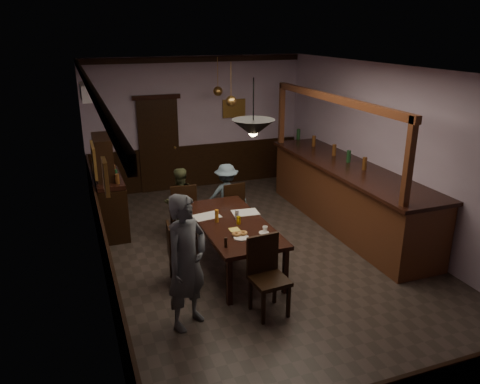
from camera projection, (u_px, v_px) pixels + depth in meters
name	position (u px, v px, depth m)	size (l,w,h in m)	color
room	(265.00, 171.00, 7.18)	(5.01, 8.01, 3.01)	#2D2621
dining_table	(232.00, 226.00, 7.22)	(1.03, 2.21, 0.75)	black
chair_far_left	(183.00, 209.00, 8.22)	(0.48, 0.48, 1.03)	black
chair_far_right	(232.00, 205.00, 8.55)	(0.45, 0.45, 0.95)	black
chair_near	(267.00, 271.00, 6.10)	(0.49, 0.49, 1.05)	black
chair_side	(177.00, 251.00, 6.80)	(0.44, 0.44, 0.93)	black
person_standing	(187.00, 262.00, 5.70)	(0.64, 0.42, 1.75)	#51565D
person_seated_left	(180.00, 201.00, 8.45)	(0.60, 0.47, 1.23)	#4D5533
person_seated_right	(227.00, 195.00, 8.76)	(0.78, 0.45, 1.21)	slate
newspaper_left	(206.00, 216.00, 7.41)	(0.42, 0.30, 0.01)	silver
newspaper_right	(245.00, 212.00, 7.56)	(0.42, 0.30, 0.01)	silver
napkin	(234.00, 229.00, 6.93)	(0.15, 0.15, 0.00)	#DFC952
saucer	(264.00, 233.00, 6.81)	(0.15, 0.15, 0.01)	white
coffee_cup	(265.00, 229.00, 6.83)	(0.08, 0.08, 0.07)	white
pastry_plate	(241.00, 238.00, 6.65)	(0.22, 0.22, 0.01)	white
pastry_ring_a	(236.00, 234.00, 6.70)	(0.13, 0.13, 0.04)	#C68C47
pastry_ring_b	(243.00, 233.00, 6.73)	(0.13, 0.13, 0.04)	#C68C47
soda_can	(239.00, 220.00, 7.11)	(0.07, 0.07, 0.12)	yellow
beer_glass	(217.00, 216.00, 7.17)	(0.06, 0.06, 0.20)	#BF721E
water_glass	(237.00, 215.00, 7.28)	(0.06, 0.06, 0.15)	silver
pepper_mill	(226.00, 242.00, 6.35)	(0.04, 0.04, 0.14)	black
sideboard	(109.00, 194.00, 8.50)	(0.48, 1.35, 1.79)	black
bar_counter	(347.00, 194.00, 8.76)	(1.03, 4.43, 2.48)	#451F12
door_back	(159.00, 146.00, 10.53)	(0.90, 0.06, 2.10)	black
ac_unit	(86.00, 92.00, 8.65)	(0.20, 0.85, 0.30)	white
picture_left_small	(106.00, 177.00, 4.74)	(0.04, 0.28, 0.36)	olive
picture_left_large	(94.00, 160.00, 7.01)	(0.04, 0.62, 0.48)	olive
picture_back	(234.00, 108.00, 10.87)	(0.55, 0.04, 0.42)	olive
pendant_iron	(253.00, 128.00, 5.95)	(0.56, 0.56, 0.74)	black
pendant_brass_mid	(231.00, 101.00, 8.59)	(0.20, 0.20, 0.81)	#BF8C3F
pendant_brass_far	(218.00, 91.00, 9.91)	(0.20, 0.20, 0.81)	#BF8C3F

